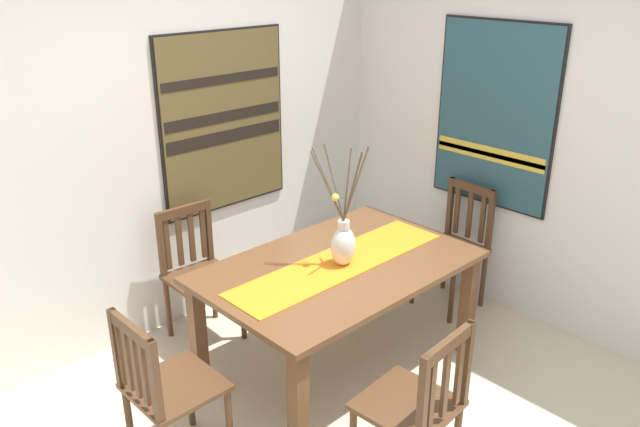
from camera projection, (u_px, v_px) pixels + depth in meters
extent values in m
cube|color=silver|center=(163.00, 133.00, 4.12)|extent=(6.40, 0.12, 2.70)
cube|color=silver|center=(571.00, 135.00, 4.06)|extent=(0.12, 6.40, 2.70)
cube|color=brown|center=(339.00, 266.00, 3.76)|extent=(1.62, 1.05, 0.03)
cube|color=brown|center=(298.00, 407.00, 3.14)|extent=(0.08, 0.08, 0.69)
cube|color=brown|center=(468.00, 304.00, 4.07)|extent=(0.08, 0.08, 0.69)
cube|color=brown|center=(198.00, 335.00, 3.73)|extent=(0.08, 0.08, 0.69)
cube|color=brown|center=(366.00, 259.00, 4.66)|extent=(0.08, 0.08, 0.69)
cube|color=orange|center=(339.00, 263.00, 3.75)|extent=(1.49, 0.36, 0.01)
ellipsoid|color=silver|center=(343.00, 246.00, 3.70)|extent=(0.16, 0.13, 0.24)
cylinder|color=silver|center=(344.00, 225.00, 3.64)|extent=(0.07, 0.07, 0.05)
cylinder|color=brown|center=(356.00, 184.00, 3.61)|extent=(0.18, 0.03, 0.41)
cylinder|color=brown|center=(347.00, 185.00, 3.58)|extent=(0.07, 0.02, 0.42)
cylinder|color=brown|center=(334.00, 183.00, 3.56)|extent=(0.08, 0.10, 0.46)
cylinder|color=brown|center=(328.00, 185.00, 3.58)|extent=(0.09, 0.17, 0.42)
cylinder|color=brown|center=(353.00, 188.00, 3.57)|extent=(0.09, 0.05, 0.40)
cylinder|color=brown|center=(353.00, 187.00, 3.50)|extent=(0.02, 0.15, 0.45)
cylinder|color=brown|center=(327.00, 186.00, 3.57)|extent=(0.12, 0.17, 0.41)
sphere|color=#E5CC4C|center=(335.00, 197.00, 3.57)|extent=(0.04, 0.04, 0.04)
cube|color=#4C301C|center=(203.00, 278.00, 4.17)|extent=(0.44, 0.44, 0.03)
cylinder|color=#4C301C|center=(243.00, 310.00, 4.24)|extent=(0.04, 0.04, 0.44)
cylinder|color=#4C301C|center=(196.00, 329.00, 4.02)|extent=(0.04, 0.04, 0.44)
cylinder|color=#4C301C|center=(214.00, 290.00, 4.50)|extent=(0.04, 0.04, 0.44)
cylinder|color=#4C301C|center=(168.00, 307.00, 4.27)|extent=(0.04, 0.04, 0.44)
cube|color=#4C301C|center=(209.00, 230.00, 4.33)|extent=(0.04, 0.04, 0.44)
cube|color=#4C301C|center=(161.00, 245.00, 4.11)|extent=(0.04, 0.04, 0.44)
cube|color=#4C301C|center=(183.00, 211.00, 4.14)|extent=(0.38, 0.05, 0.06)
cube|color=#4C301C|center=(203.00, 234.00, 4.31)|extent=(0.04, 0.02, 0.35)
cube|color=#4C301C|center=(192.00, 237.00, 4.25)|extent=(0.04, 0.02, 0.35)
cube|color=#4C301C|center=(179.00, 241.00, 4.19)|extent=(0.04, 0.02, 0.35)
cube|color=#4C301C|center=(167.00, 245.00, 4.14)|extent=(0.04, 0.02, 0.35)
cube|color=#4C301C|center=(175.00, 386.00, 3.13)|extent=(0.42, 0.42, 0.03)
cylinder|color=#4C301C|center=(190.00, 392.00, 3.45)|extent=(0.04, 0.04, 0.44)
cylinder|color=#4C301C|center=(229.00, 424.00, 3.21)|extent=(0.04, 0.04, 0.44)
cylinder|color=#4C301C|center=(129.00, 423.00, 3.22)|extent=(0.04, 0.04, 0.44)
cube|color=#4C301C|center=(117.00, 348.00, 3.04)|extent=(0.04, 0.04, 0.43)
cube|color=#4C301C|center=(156.00, 382.00, 2.80)|extent=(0.04, 0.04, 0.43)
cube|color=#4C301C|center=(131.00, 330.00, 2.85)|extent=(0.03, 0.38, 0.06)
cube|color=#4C301C|center=(120.00, 353.00, 3.03)|extent=(0.02, 0.04, 0.34)
cube|color=#4C301C|center=(128.00, 360.00, 2.98)|extent=(0.02, 0.04, 0.34)
cube|color=#4C301C|center=(136.00, 367.00, 2.93)|extent=(0.02, 0.04, 0.34)
cube|color=#4C301C|center=(144.00, 374.00, 2.87)|extent=(0.02, 0.04, 0.34)
cube|color=#4C301C|center=(153.00, 382.00, 2.82)|extent=(0.02, 0.04, 0.34)
cube|color=#4C301C|center=(450.00, 250.00, 4.58)|extent=(0.44, 0.44, 0.03)
cylinder|color=#4C301C|center=(452.00, 295.00, 4.43)|extent=(0.04, 0.04, 0.44)
cylinder|color=#4C301C|center=(413.00, 277.00, 4.68)|extent=(0.04, 0.04, 0.44)
cylinder|color=#4C301C|center=(483.00, 279.00, 4.65)|extent=(0.04, 0.04, 0.44)
cylinder|color=#4C301C|center=(445.00, 263.00, 4.90)|extent=(0.04, 0.04, 0.44)
cube|color=#4C301C|center=(490.00, 220.00, 4.47)|extent=(0.04, 0.04, 0.45)
cube|color=#4C301C|center=(450.00, 206.00, 4.73)|extent=(0.04, 0.04, 0.45)
cube|color=#4C301C|center=(472.00, 188.00, 4.53)|extent=(0.05, 0.38, 0.06)
cube|color=#4C301C|center=(482.00, 220.00, 4.53)|extent=(0.02, 0.04, 0.36)
cube|color=#4C301C|center=(470.00, 215.00, 4.61)|extent=(0.02, 0.04, 0.36)
cube|color=#4C301C|center=(457.00, 210.00, 4.69)|extent=(0.02, 0.04, 0.36)
cube|color=#4C301C|center=(407.00, 404.00, 3.00)|extent=(0.45, 0.45, 0.03)
cylinder|color=#4C301C|center=(396.00, 408.00, 3.32)|extent=(0.04, 0.04, 0.44)
cube|color=#4C301C|center=(423.00, 400.00, 2.67)|extent=(0.04, 0.04, 0.44)
cube|color=#4C301C|center=(467.00, 363.00, 2.92)|extent=(0.04, 0.04, 0.44)
cube|color=#4C301C|center=(449.00, 344.00, 2.72)|extent=(0.38, 0.06, 0.06)
cube|color=#4C301C|center=(431.00, 396.00, 2.72)|extent=(0.04, 0.02, 0.35)
cube|color=#4C301C|center=(445.00, 384.00, 2.80)|extent=(0.04, 0.02, 0.35)
cube|color=#4C301C|center=(459.00, 372.00, 2.88)|extent=(0.04, 0.02, 0.35)
cube|color=black|center=(223.00, 122.00, 4.35)|extent=(1.00, 0.04, 1.23)
cube|color=brown|center=(225.00, 122.00, 4.33)|extent=(0.97, 0.01, 1.20)
cube|color=black|center=(225.00, 117.00, 4.32)|extent=(0.94, 0.00, 0.07)
cube|color=black|center=(226.00, 137.00, 4.37)|extent=(0.94, 0.00, 0.09)
cube|color=black|center=(223.00, 79.00, 4.22)|extent=(0.94, 0.00, 0.06)
cube|color=black|center=(495.00, 115.00, 4.35)|extent=(0.04, 0.91, 1.28)
cube|color=#284C56|center=(493.00, 116.00, 4.34)|extent=(0.01, 0.88, 1.25)
cube|color=gold|center=(489.00, 152.00, 4.43)|extent=(0.00, 0.85, 0.07)
cube|color=gold|center=(489.00, 156.00, 4.44)|extent=(0.00, 0.85, 0.06)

